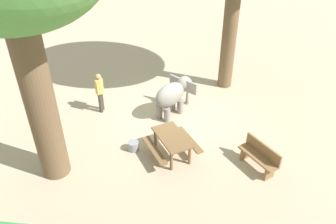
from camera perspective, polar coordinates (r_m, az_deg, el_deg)
The scene contains 6 objects.
ground_plane at distance 12.74m, azimuth 0.62°, elevation -0.59°, with size 60.00×60.00×0.00m, color #BAA88C.
elephant at distance 12.44m, azimuth 0.93°, elevation 3.15°, with size 1.70×1.84×1.34m.
person_handler at distance 12.81m, azimuth -11.83°, elevation 3.81°, with size 0.32×0.51×1.62m.
wooden_bench at distance 10.50m, azimuth 15.65°, elevation -7.35°, with size 1.16×1.36×0.88m.
picnic_table_near at distance 10.49m, azimuth 0.71°, elevation -5.09°, with size 2.05×2.06×0.78m.
feed_bucket at distance 11.04m, azimuth -6.04°, elevation -5.90°, with size 0.36×0.36×0.32m, color gray.
Camera 1 is at (-0.97, 10.53, 7.10)m, focal length 35.01 mm.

